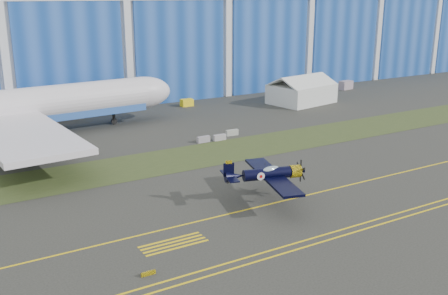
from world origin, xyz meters
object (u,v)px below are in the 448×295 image
tent (302,89)px  jetliner (0,68)px  warbird (267,174)px  tug (187,103)px  shipping_container (63,111)px

tent → jetliner: bearing=169.1°
warbird → tug: 50.48m
tent → tug: tent is taller
warbird → tug: size_ratio=6.02×
jetliner → tent: jetliner is taller
tent → shipping_container: (-45.00, 9.93, -1.45)m
shipping_container → tug: 23.73m
tent → tug: size_ratio=5.78×
tent → tug: (-21.31, 9.01, -2.17)m
warbird → shipping_container: warbird is taller
shipping_container → tent: bearing=-15.3°
warbird → tent: tent is taller
shipping_container → jetliner: bearing=-141.8°
warbird → tent: bearing=62.7°
tent → tug: 23.23m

